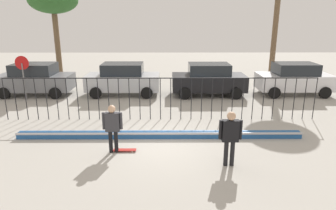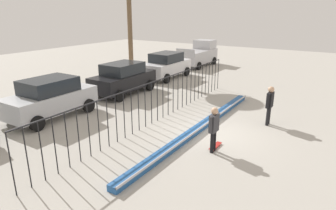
# 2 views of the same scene
# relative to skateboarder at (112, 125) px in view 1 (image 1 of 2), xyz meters

# --- Properties ---
(ground_plane) EXTENTS (60.00, 60.00, 0.00)m
(ground_plane) POSITION_rel_skateboarder_xyz_m (1.56, 0.66, -1.02)
(ground_plane) COLOR #ADA89E
(bowl_coping_ledge) EXTENTS (11.00, 0.41, 0.27)m
(bowl_coping_ledge) POSITION_rel_skateboarder_xyz_m (1.56, 1.32, -0.90)
(bowl_coping_ledge) COLOR #235699
(bowl_coping_ledge) RESTS_ON ground
(perimeter_fence) EXTENTS (14.04, 0.04, 1.94)m
(perimeter_fence) POSITION_rel_skateboarder_xyz_m (1.56, 3.51, 0.16)
(perimeter_fence) COLOR black
(perimeter_fence) RESTS_ON ground
(skateboarder) EXTENTS (0.69, 0.26, 1.70)m
(skateboarder) POSITION_rel_skateboarder_xyz_m (0.00, 0.00, 0.00)
(skateboarder) COLOR black
(skateboarder) RESTS_ON ground
(skateboard) EXTENTS (0.80, 0.20, 0.07)m
(skateboard) POSITION_rel_skateboarder_xyz_m (0.37, 0.05, -0.96)
(skateboard) COLOR #A51E19
(skateboard) RESTS_ON ground
(camera_operator) EXTENTS (0.72, 0.27, 1.78)m
(camera_operator) POSITION_rel_skateboarder_xyz_m (3.79, -0.98, 0.05)
(camera_operator) COLOR black
(camera_operator) RESTS_ON ground
(parked_car_gray) EXTENTS (4.30, 2.12, 1.90)m
(parked_car_gray) POSITION_rel_skateboarder_xyz_m (-5.99, 8.08, -0.05)
(parked_car_gray) COLOR slate
(parked_car_gray) RESTS_ON ground
(parked_car_silver) EXTENTS (4.30, 2.12, 1.90)m
(parked_car_silver) POSITION_rel_skateboarder_xyz_m (-0.76, 8.10, -0.05)
(parked_car_silver) COLOR #B7BABF
(parked_car_silver) RESTS_ON ground
(parked_car_black) EXTENTS (4.30, 2.12, 1.90)m
(parked_car_black) POSITION_rel_skateboarder_xyz_m (4.34, 7.95, -0.05)
(parked_car_black) COLOR black
(parked_car_black) RESTS_ON ground
(parked_car_white) EXTENTS (4.30, 2.12, 1.90)m
(parked_car_white) POSITION_rel_skateboarder_xyz_m (9.50, 8.12, -0.05)
(parked_car_white) COLOR silver
(parked_car_white) RESTS_ON ground
(stop_sign) EXTENTS (0.76, 0.07, 2.50)m
(stop_sign) POSITION_rel_skateboarder_xyz_m (-6.06, 6.83, 0.59)
(stop_sign) COLOR slate
(stop_sign) RESTS_ON ground
(palm_tree_short) EXTENTS (3.16, 3.16, 6.46)m
(palm_tree_short) POSITION_rel_skateboarder_xyz_m (-5.48, 10.98, 4.46)
(palm_tree_short) COLOR brown
(palm_tree_short) RESTS_ON ground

